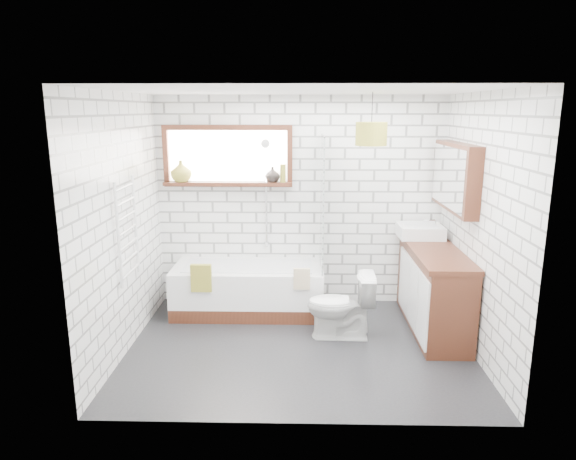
{
  "coord_description": "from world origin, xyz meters",
  "views": [
    {
      "loc": [
        0.0,
        -4.77,
        2.34
      ],
      "look_at": [
        -0.12,
        0.25,
        1.15
      ],
      "focal_mm": 32.0,
      "sensor_mm": 36.0,
      "label": 1
    }
  ],
  "objects_px": {
    "toilet": "(341,306)",
    "basin": "(420,231)",
    "vanity": "(433,289)",
    "pendant": "(371,134)",
    "bathtub": "(249,289)"
  },
  "relations": [
    {
      "from": "bathtub",
      "to": "toilet",
      "type": "height_order",
      "value": "toilet"
    },
    {
      "from": "vanity",
      "to": "basin",
      "type": "distance_m",
      "value": 0.72
    },
    {
      "from": "pendant",
      "to": "bathtub",
      "type": "bearing_deg",
      "value": 157.67
    },
    {
      "from": "toilet",
      "to": "basin",
      "type": "bearing_deg",
      "value": 130.04
    },
    {
      "from": "bathtub",
      "to": "vanity",
      "type": "xyz_separation_m",
      "value": [
        2.04,
        -0.41,
        0.17
      ]
    },
    {
      "from": "vanity",
      "to": "pendant",
      "type": "relative_size",
      "value": 5.05
    },
    {
      "from": "vanity",
      "to": "toilet",
      "type": "distance_m",
      "value": 1.05
    },
    {
      "from": "basin",
      "to": "pendant",
      "type": "height_order",
      "value": "pendant"
    },
    {
      "from": "toilet",
      "to": "vanity",
      "type": "bearing_deg",
      "value": 105.89
    },
    {
      "from": "bathtub",
      "to": "basin",
      "type": "xyz_separation_m",
      "value": [
        1.98,
        0.09,
        0.69
      ]
    },
    {
      "from": "bathtub",
      "to": "basin",
      "type": "distance_m",
      "value": 2.1
    },
    {
      "from": "basin",
      "to": "pendant",
      "type": "bearing_deg",
      "value": -137.83
    },
    {
      "from": "vanity",
      "to": "pendant",
      "type": "distance_m",
      "value": 1.82
    },
    {
      "from": "toilet",
      "to": "pendant",
      "type": "bearing_deg",
      "value": 118.74
    },
    {
      "from": "bathtub",
      "to": "toilet",
      "type": "xyz_separation_m",
      "value": [
        1.03,
        -0.67,
        0.07
      ]
    }
  ]
}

